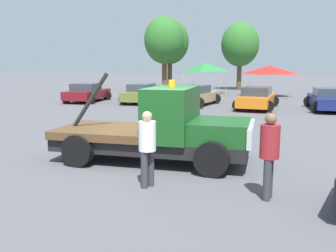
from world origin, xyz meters
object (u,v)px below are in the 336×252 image
object	(u,v)px
parked_car_navy	(328,99)
canopy_tent_red	(270,70)
parked_car_tan	(195,96)
tow_truck	(163,130)
person_near_truck	(269,150)
canopy_tent_green	(205,67)
parked_car_maroon	(87,93)
tree_left	(240,45)
tree_center	(170,42)
tree_right	(164,40)
parked_car_olive	(142,93)
parked_car_orange	(257,98)
person_at_hood	(147,144)

from	to	relation	value
parked_car_navy	canopy_tent_red	size ratio (longest dim) A/B	1.42
parked_car_tan	tow_truck	bearing A→B (deg)	-161.15
tow_truck	canopy_tent_red	distance (m)	22.69
person_near_truck	canopy_tent_green	xyz separation A→B (m)	(-7.72, 25.83, 1.37)
parked_car_maroon	parked_car_tan	size ratio (longest dim) A/B	0.95
tow_truck	parked_car_navy	distance (m)	15.27
canopy_tent_green	tree_left	distance (m)	6.80
canopy_tent_red	tree_center	world-z (taller)	tree_center
tree_left	parked_car_maroon	bearing A→B (deg)	-118.01
tow_truck	parked_car_navy	size ratio (longest dim) A/B	1.13
parked_car_maroon	parked_car_navy	xyz separation A→B (m)	(16.19, 0.42, 0.00)
tree_right	tow_truck	bearing A→B (deg)	-70.04
parked_car_maroon	parked_car_tan	distance (m)	8.08
parked_car_olive	tree_right	xyz separation A→B (m)	(-3.38, 13.87, 4.50)
parked_car_orange	tree_center	xyz separation A→B (m)	(-11.58, 16.98, 4.44)
parked_car_navy	canopy_tent_green	distance (m)	13.74
parked_car_orange	parked_car_navy	world-z (taller)	same
parked_car_tan	parked_car_orange	world-z (taller)	same
tree_left	parked_car_olive	bearing A→B (deg)	-106.42
parked_car_orange	person_at_hood	bearing A→B (deg)	179.33
parked_car_orange	parked_car_navy	xyz separation A→B (m)	(4.08, 0.66, 0.00)
tow_truck	parked_car_olive	size ratio (longest dim) A/B	1.14
parked_car_tan	canopy_tent_green	bearing A→B (deg)	17.26
parked_car_maroon	parked_car_orange	size ratio (longest dim) A/B	0.95
canopy_tent_green	canopy_tent_red	size ratio (longest dim) A/B	0.93
parked_car_tan	tree_center	bearing A→B (deg)	31.74
canopy_tent_green	tree_center	xyz separation A→B (m)	(-5.83, 6.88, 2.68)
canopy_tent_green	parked_car_tan	bearing A→B (deg)	-79.85
parked_car_olive	tree_center	world-z (taller)	tree_center
parked_car_olive	parked_car_navy	xyz separation A→B (m)	(12.17, -0.37, 0.00)
tow_truck	tree_right	xyz separation A→B (m)	(-10.39, 28.60, 4.23)
parked_car_orange	parked_car_tan	bearing A→B (deg)	84.38
parked_car_navy	canopy_tent_green	size ratio (longest dim) A/B	1.53
parked_car_tan	tree_right	xyz separation A→B (m)	(-7.44, 14.38, 4.50)
tree_left	tree_right	xyz separation A→B (m)	(-7.84, -1.28, 0.52)
canopy_tent_green	parked_car_navy	bearing A→B (deg)	-43.84
parked_car_olive	tree_right	world-z (taller)	tree_right
person_near_truck	canopy_tent_green	size ratio (longest dim) A/B	0.55
tree_left	tree_right	bearing A→B (deg)	-170.74
parked_car_orange	tree_right	size ratio (longest dim) A/B	0.62
canopy_tent_green	canopy_tent_red	distance (m)	5.87
person_near_truck	parked_car_maroon	world-z (taller)	person_near_truck
parked_car_orange	tree_left	distance (m)	17.05
person_near_truck	parked_car_orange	distance (m)	15.85
parked_car_maroon	parked_car_tan	xyz separation A→B (m)	(8.07, 0.27, -0.00)
tow_truck	person_at_hood	xyz separation A→B (m)	(0.42, -2.14, 0.09)
tow_truck	tree_left	xyz separation A→B (m)	(-2.55, 29.88, 3.71)
parked_car_orange	canopy_tent_green	size ratio (longest dim) A/B	1.46
parked_car_orange	canopy_tent_green	xyz separation A→B (m)	(-5.75, 10.10, 1.76)
person_near_truck	parked_car_olive	bearing A→B (deg)	126.04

